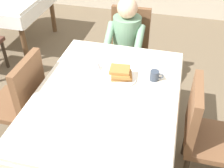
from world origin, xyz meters
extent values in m
plane|color=brown|center=(0.00, 0.00, 0.00)|extent=(14.00, 14.00, 0.00)
cube|color=silver|center=(0.00, 0.00, 0.72)|extent=(1.10, 1.50, 0.04)
cube|color=silver|center=(0.00, 0.76, 0.61)|extent=(1.10, 0.01, 0.18)
cube|color=silver|center=(-0.56, 0.00, 0.61)|extent=(0.01, 1.50, 0.18)
cube|color=silver|center=(0.56, 0.00, 0.61)|extent=(0.01, 1.50, 0.18)
cylinder|color=brown|center=(-0.47, 0.67, 0.35)|extent=(0.07, 0.07, 0.70)
cylinder|color=brown|center=(0.47, 0.67, 0.35)|extent=(0.07, 0.07, 0.70)
cube|color=brown|center=(-0.05, 1.07, 0.42)|extent=(0.44, 0.44, 0.05)
cube|color=brown|center=(-0.05, 1.27, 0.69)|extent=(0.44, 0.06, 0.48)
cylinder|color=#2D2319|center=(0.13, 0.89, 0.20)|extent=(0.04, 0.04, 0.40)
cylinder|color=#2D2319|center=(-0.23, 0.89, 0.20)|extent=(0.04, 0.04, 0.40)
cylinder|color=#2D2319|center=(0.13, 1.25, 0.20)|extent=(0.04, 0.04, 0.40)
cylinder|color=#2D2319|center=(-0.23, 1.25, 0.20)|extent=(0.04, 0.04, 0.40)
cylinder|color=gray|center=(-0.05, 1.05, 0.68)|extent=(0.30, 0.30, 0.46)
sphere|color=#D8AD8C|center=(-0.05, 1.03, 1.02)|extent=(0.21, 0.21, 0.21)
cylinder|color=gray|center=(0.11, 0.91, 0.75)|extent=(0.08, 0.29, 0.23)
cylinder|color=gray|center=(-0.21, 0.91, 0.75)|extent=(0.08, 0.29, 0.23)
cylinder|color=#383D51|center=(0.03, 0.87, 0.23)|extent=(0.10, 0.10, 0.45)
cylinder|color=#383D51|center=(-0.13, 0.87, 0.23)|extent=(0.10, 0.10, 0.45)
cube|color=brown|center=(0.87, 0.00, 0.42)|extent=(0.44, 0.44, 0.05)
cube|color=brown|center=(0.67, 0.00, 0.69)|extent=(0.06, 0.44, 0.48)
cylinder|color=#2D2319|center=(0.69, 0.18, 0.20)|extent=(0.04, 0.04, 0.40)
cube|color=brown|center=(-0.87, 0.00, 0.42)|extent=(0.44, 0.44, 0.05)
cube|color=brown|center=(-0.67, 0.00, 0.69)|extent=(0.06, 0.44, 0.48)
cylinder|color=#2D2319|center=(-1.05, 0.18, 0.20)|extent=(0.04, 0.04, 0.40)
cylinder|color=#2D2319|center=(-0.69, -0.18, 0.20)|extent=(0.04, 0.04, 0.40)
cylinder|color=#2D2319|center=(-0.69, 0.18, 0.20)|extent=(0.04, 0.04, 0.40)
cylinder|color=white|center=(0.06, 0.21, 0.75)|extent=(0.28, 0.28, 0.02)
cube|color=#A36B33|center=(0.07, 0.21, 0.77)|extent=(0.20, 0.17, 0.03)
cube|color=#A36B33|center=(0.07, 0.20, 0.80)|extent=(0.16, 0.14, 0.03)
cube|color=#A36B33|center=(0.06, 0.22, 0.83)|extent=(0.17, 0.15, 0.03)
cylinder|color=#333D4C|center=(0.34, 0.27, 0.78)|extent=(0.08, 0.08, 0.08)
torus|color=#333D4C|center=(0.39, 0.27, 0.79)|extent=(0.05, 0.01, 0.05)
cone|color=silver|center=(-0.17, 0.31, 0.78)|extent=(0.08, 0.08, 0.07)
cube|color=silver|center=(-0.13, 0.19, 0.74)|extent=(0.02, 0.18, 0.00)
cube|color=silver|center=(0.25, 0.19, 0.74)|extent=(0.03, 0.20, 0.00)
cube|color=silver|center=(0.04, -0.10, 0.74)|extent=(0.15, 0.05, 0.00)
cube|color=white|center=(-0.25, 0.03, 0.74)|extent=(0.18, 0.13, 0.01)
cube|color=white|center=(-1.40, 1.74, 0.61)|extent=(0.01, 1.10, 0.18)
cylinder|color=brown|center=(-1.49, 1.27, 0.35)|extent=(0.07, 0.07, 0.70)
cylinder|color=brown|center=(-2.23, 2.21, 0.35)|extent=(0.07, 0.07, 0.70)
cylinder|color=brown|center=(-1.49, 2.21, 0.35)|extent=(0.07, 0.07, 0.70)
cylinder|color=#2D2319|center=(-1.68, 1.07, 0.20)|extent=(0.04, 0.04, 0.40)
camera|label=1|loc=(0.45, -1.60, 2.12)|focal=44.35mm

